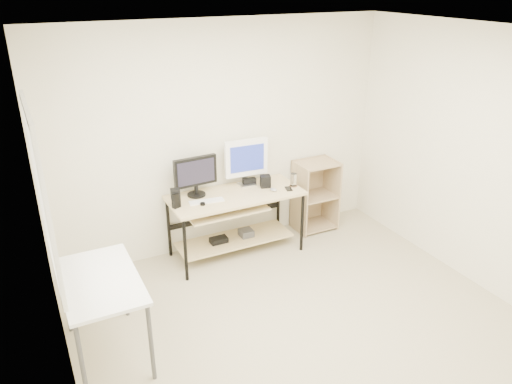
{
  "coord_description": "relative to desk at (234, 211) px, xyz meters",
  "views": [
    {
      "loc": [
        -2.07,
        -2.99,
        2.99
      ],
      "look_at": [
        0.08,
        1.3,
        0.9
      ],
      "focal_mm": 35.0,
      "sensor_mm": 36.0,
      "label": 1
    }
  ],
  "objects": [
    {
      "name": "room",
      "position": [
        -0.11,
        -1.62,
        0.78
      ],
      "size": [
        4.01,
        4.01,
        2.62
      ],
      "color": "#B7AC8C",
      "rests_on": "ground"
    },
    {
      "name": "desk",
      "position": [
        0.0,
        0.0,
        0.0
      ],
      "size": [
        1.5,
        0.65,
        0.75
      ],
      "color": "beige",
      "rests_on": "ground"
    },
    {
      "name": "side_table",
      "position": [
        -1.65,
        -1.06,
        0.13
      ],
      "size": [
        0.6,
        1.0,
        0.75
      ],
      "color": "white",
      "rests_on": "ground"
    },
    {
      "name": "shelf_unit",
      "position": [
        1.18,
        0.16,
        -0.09
      ],
      "size": [
        0.5,
        0.4,
        0.9
      ],
      "color": "tan",
      "rests_on": "ground"
    },
    {
      "name": "black_monitor",
      "position": [
        -0.38,
        0.15,
        0.47
      ],
      "size": [
        0.49,
        0.2,
        0.45
      ],
      "rotation": [
        0.0,
        0.0,
        0.06
      ],
      "color": "black",
      "rests_on": "desk"
    },
    {
      "name": "white_imac",
      "position": [
        0.25,
        0.18,
        0.53
      ],
      "size": [
        0.51,
        0.16,
        0.55
      ],
      "rotation": [
        0.0,
        0.0,
        -0.06
      ],
      "color": "silver",
      "rests_on": "desk"
    },
    {
      "name": "keyboard",
      "position": [
        -0.34,
        -0.05,
        0.22
      ],
      "size": [
        0.39,
        0.15,
        0.01
      ],
      "primitive_type": "cube",
      "rotation": [
        0.0,
        0.0,
        -0.13
      ],
      "color": "white",
      "rests_on": "desk"
    },
    {
      "name": "mouse",
      "position": [
        0.45,
        -0.12,
        0.23
      ],
      "size": [
        0.08,
        0.11,
        0.03
      ],
      "primitive_type": "ellipsoid",
      "rotation": [
        0.0,
        0.0,
        0.23
      ],
      "color": "#ADADB2",
      "rests_on": "desk"
    },
    {
      "name": "center_speaker",
      "position": [
        0.28,
        0.17,
        0.25
      ],
      "size": [
        0.16,
        0.09,
        0.08
      ],
      "primitive_type": "cube",
      "rotation": [
        0.0,
        0.0,
        -0.15
      ],
      "color": "black",
      "rests_on": "desk"
    },
    {
      "name": "speaker_left",
      "position": [
        -0.67,
        -0.01,
        0.31
      ],
      "size": [
        0.11,
        0.11,
        0.19
      ],
      "rotation": [
        0.0,
        0.0,
        -0.21
      ],
      "color": "black",
      "rests_on": "desk"
    },
    {
      "name": "speaker_right",
      "position": [
        0.42,
        0.03,
        0.28
      ],
      "size": [
        0.14,
        0.14,
        0.14
      ],
      "primitive_type": "cube",
      "rotation": [
        0.0,
        0.0,
        -0.32
      ],
      "color": "black",
      "rests_on": "desk"
    },
    {
      "name": "audio_controller",
      "position": [
        -0.67,
        -0.05,
        0.29
      ],
      "size": [
        0.1,
        0.08,
        0.17
      ],
      "primitive_type": "cube",
      "rotation": [
        0.0,
        0.0,
        0.35
      ],
      "color": "black",
      "rests_on": "desk"
    },
    {
      "name": "volume_puck",
      "position": [
        -0.41,
        -0.11,
        0.22
      ],
      "size": [
        0.07,
        0.07,
        0.02
      ],
      "primitive_type": "cylinder",
      "rotation": [
        0.0,
        0.0,
        -0.27
      ],
      "color": "black",
      "rests_on": "desk"
    },
    {
      "name": "smartphone",
      "position": [
        0.62,
        -0.15,
        0.22
      ],
      "size": [
        0.1,
        0.14,
        0.01
      ],
      "primitive_type": "cube",
      "rotation": [
        0.0,
        0.0,
        -0.27
      ],
      "color": "black",
      "rests_on": "desk"
    },
    {
      "name": "coaster",
      "position": [
        0.72,
        -0.1,
        0.21
      ],
      "size": [
        0.11,
        0.11,
        0.01
      ],
      "primitive_type": "cylinder",
      "rotation": [
        0.0,
        0.0,
        -0.21
      ],
      "color": "#8E6340",
      "rests_on": "desk"
    },
    {
      "name": "drinking_glass",
      "position": [
        0.72,
        -0.1,
        0.29
      ],
      "size": [
        0.09,
        0.09,
        0.15
      ],
      "primitive_type": "cylinder",
      "rotation": [
        0.0,
        0.0,
        -0.21
      ],
      "color": "white",
      "rests_on": "coaster"
    }
  ]
}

